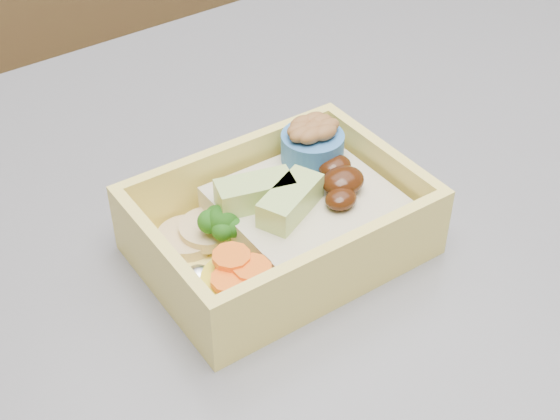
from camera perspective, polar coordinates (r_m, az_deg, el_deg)
bento_box at (r=0.46m, az=0.40°, el=-0.63°), size 0.17×0.12×0.06m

